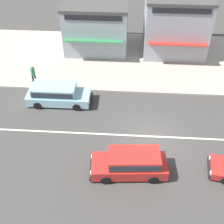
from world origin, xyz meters
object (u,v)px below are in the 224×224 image
minivan_red_1 (131,162)px  shopfront_mid_block (176,23)px  pedestrian_near_clock (33,73)px  shopfront_corner_warung (97,25)px  minivan_pale_blue_2 (57,93)px

minivan_red_1 → shopfront_mid_block: shopfront_mid_block is taller
minivan_red_1 → shopfront_mid_block: size_ratio=0.81×
pedestrian_near_clock → shopfront_corner_warung: bearing=54.6°
minivan_pale_blue_2 → shopfront_mid_block: bearing=42.5°
shopfront_mid_block → minivan_red_1: bearing=-103.7°
shopfront_corner_warung → shopfront_mid_block: bearing=0.1°
pedestrian_near_clock → shopfront_mid_block: 13.47m
shopfront_corner_warung → minivan_red_1: bearing=-76.6°
minivan_pale_blue_2 → shopfront_corner_warung: shopfront_corner_warung is taller
minivan_pale_blue_2 → pedestrian_near_clock: pedestrian_near_clock is taller
minivan_red_1 → minivan_pale_blue_2: size_ratio=0.97×
minivan_pale_blue_2 → shopfront_mid_block: 12.87m
pedestrian_near_clock → shopfront_corner_warung: 7.93m
minivan_pale_blue_2 → pedestrian_near_clock: (-2.35, 2.21, 0.25)m
minivan_pale_blue_2 → pedestrian_near_clock: bearing=136.8°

